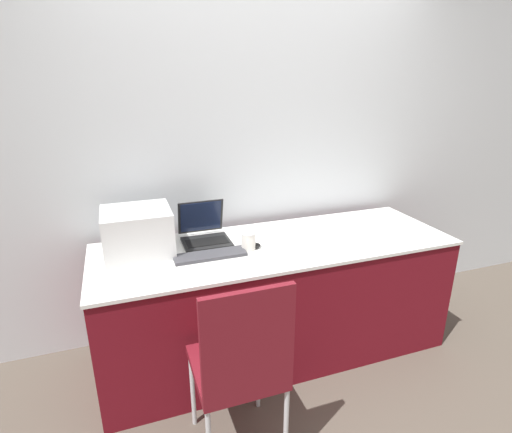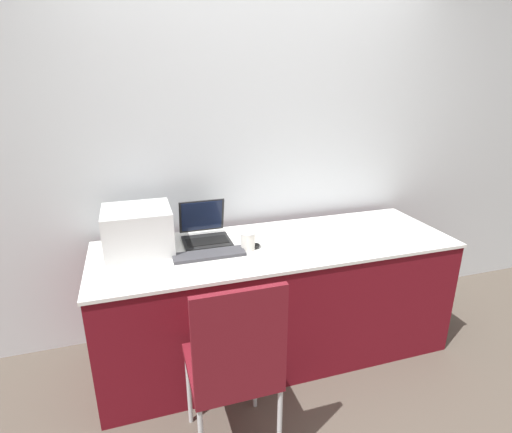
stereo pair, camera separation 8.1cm
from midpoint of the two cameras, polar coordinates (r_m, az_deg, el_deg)
name	(u,v)px [view 1 (the left image)]	position (r m, az deg, el deg)	size (l,w,h in m)	color
ground_plane	(297,384)	(2.67, 4.96, -22.74)	(14.00, 14.00, 0.00)	brown
wall_back	(252,150)	(2.81, -1.45, 9.46)	(8.00, 0.05, 2.60)	silver
table	(276,298)	(2.70, 1.96, -11.56)	(2.25, 0.75, 0.79)	maroon
printer	(137,230)	(2.44, -17.49, -1.87)	(0.39, 0.35, 0.27)	silver
laptop_left	(204,233)	(2.56, -8.27, -2.31)	(0.29, 0.30, 0.24)	black
external_keyboard	(210,255)	(2.35, -7.55, -5.52)	(0.42, 0.12, 0.02)	#3D3D42
coffee_cup	(248,241)	(2.41, -2.05, -3.50)	(0.09, 0.09, 0.11)	white
mouse	(255,246)	(2.43, -1.05, -4.22)	(0.06, 0.04, 0.04)	black
chair	(241,361)	(1.91, -3.47, -19.93)	(0.40, 0.42, 1.00)	maroon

